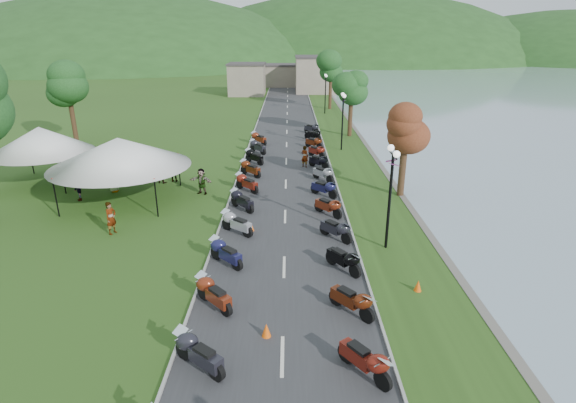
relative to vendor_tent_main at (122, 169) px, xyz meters
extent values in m
cube|color=#343437|center=(10.21, 15.13, -1.99)|extent=(7.00, 120.00, 0.02)
cube|color=gray|center=(8.21, 60.13, 0.50)|extent=(18.00, 16.00, 5.00)
imported|color=slate|center=(1.12, -5.20, -2.00)|extent=(0.69, 0.78, 1.77)
imported|color=slate|center=(1.38, 3.53, -2.00)|extent=(1.02, 0.82, 1.85)
imported|color=slate|center=(-2.87, -0.19, -2.00)|extent=(0.98, 1.06, 1.58)
cone|color=#F2590C|center=(9.64, -13.84, -1.74)|extent=(0.34, 0.34, 0.53)
camera|label=1|loc=(10.42, -26.85, 7.89)|focal=28.00mm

